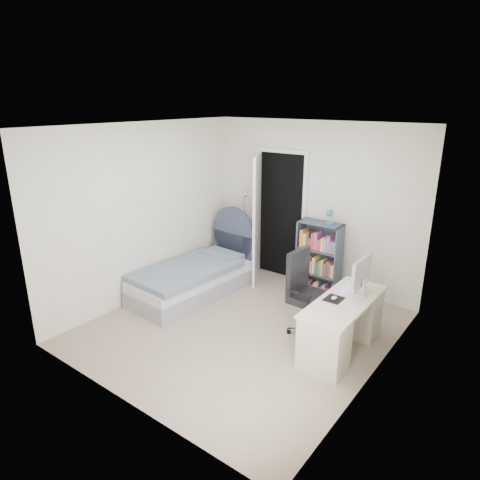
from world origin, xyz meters
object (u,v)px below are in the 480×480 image
Objects in this scene: floor_lamp at (244,238)px; office_chair at (306,289)px; desk at (343,323)px; bed at (196,276)px; bookcase at (319,262)px; nightstand at (229,246)px.

office_chair is (1.85, -1.23, 0.04)m from floor_lamp.
floor_lamp is at bearing 150.80° from desk.
bed is 1.89m from office_chair.
bookcase is (1.50, 1.01, 0.26)m from bed.
office_chair is at bearing -33.68° from floor_lamp.
desk is (2.39, -1.34, -0.19)m from floor_lamp.
bed reaches higher than desk.
nightstand is 0.45× the size of desk.
bookcase is 1.46m from desk.
bookcase is at bearing -7.58° from floor_lamp.
desk is at bearing -29.20° from floor_lamp.
bookcase is at bearing 33.84° from bed.
bed is 1.46× the size of bookcase.
bed is 1.83× the size of office_chair.
desk is 0.60m from office_chair.
floor_lamp reaches higher than desk.
bed is at bearing -77.88° from nightstand.
bookcase is 1.26× the size of office_chair.
nightstand is 0.44× the size of floor_lamp.
bookcase reaches higher than desk.
floor_lamp is 1.00× the size of bookcase.
floor_lamp reaches higher than nightstand.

